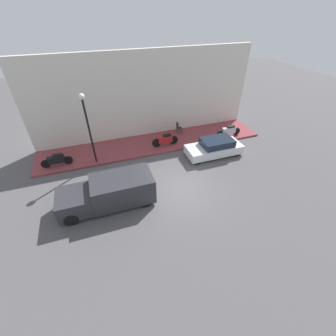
{
  "coord_description": "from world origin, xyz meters",
  "views": [
    {
      "loc": [
        -9.09,
        3.86,
        8.85
      ],
      "look_at": [
        1.35,
        0.23,
        0.6
      ],
      "focal_mm": 24.0,
      "sensor_mm": 36.0,
      "label": 1
    }
  ],
  "objects": [
    {
      "name": "parked_car",
      "position": [
        2.58,
        -3.66,
        0.59
      ],
      "size": [
        1.62,
        3.93,
        1.22
      ],
      "color": "silver",
      "rests_on": "ground_plane"
    },
    {
      "name": "scooter_silver",
      "position": [
        4.41,
        -5.92,
        0.61
      ],
      "size": [
        0.3,
        2.08,
        0.88
      ],
      "color": "#B7B7BF",
      "rests_on": "sidewalk"
    },
    {
      "name": "streetlamp",
      "position": [
        4.26,
        4.35,
        3.21
      ],
      "size": [
        0.35,
        0.35,
        4.59
      ],
      "color": "black",
      "rests_on": "sidewalk"
    },
    {
      "name": "cafe_chair",
      "position": [
        6.24,
        -2.37,
        0.65
      ],
      "size": [
        0.4,
        0.4,
        0.94
      ],
      "color": "#262626",
      "rests_on": "sidewalk"
    },
    {
      "name": "motorcycle_red",
      "position": [
        4.72,
        -0.72,
        0.61
      ],
      "size": [
        0.3,
        2.0,
        0.88
      ],
      "color": "#B21E1E",
      "rests_on": "sidewalk"
    },
    {
      "name": "building_facade",
      "position": [
        7.06,
        0.0,
        3.17
      ],
      "size": [
        0.3,
        16.75,
        6.35
      ],
      "color": "silver",
      "rests_on": "ground_plane"
    },
    {
      "name": "ground_plane",
      "position": [
        0.0,
        0.0,
        0.0
      ],
      "size": [
        60.0,
        60.0,
        0.0
      ],
      "primitive_type": "plane",
      "color": "#514F51"
    },
    {
      "name": "sidewalk",
      "position": [
        5.39,
        0.0,
        0.07
      ],
      "size": [
        3.05,
        16.75,
        0.14
      ],
      "color": "brown",
      "rests_on": "ground_plane"
    },
    {
      "name": "motorcycle_black",
      "position": [
        4.57,
        6.77,
        0.58
      ],
      "size": [
        0.3,
        1.93,
        0.84
      ],
      "color": "black",
      "rests_on": "sidewalk"
    },
    {
      "name": "delivery_van",
      "position": [
        0.09,
        3.97,
        0.83
      ],
      "size": [
        1.87,
        4.89,
        1.6
      ],
      "color": "#2D2D33",
      "rests_on": "ground_plane"
    }
  ]
}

